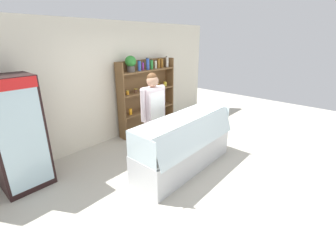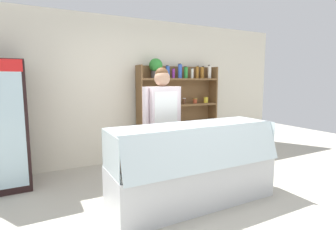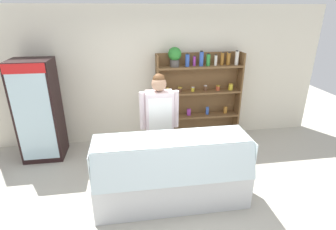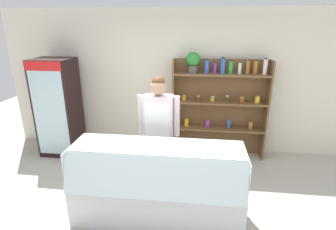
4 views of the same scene
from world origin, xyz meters
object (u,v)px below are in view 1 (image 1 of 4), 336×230
object	(u,v)px
deli_display_case	(184,152)
shelving_unit	(145,89)
shop_clerk	(153,109)
drinks_fridge	(17,134)

from	to	relation	value
deli_display_case	shelving_unit	bearing A→B (deg)	66.59
shelving_unit	shop_clerk	xyz separation A→B (m)	(-0.90, -1.19, -0.07)
drinks_fridge	shop_clerk	distance (m)	2.27
shop_clerk	deli_display_case	bearing A→B (deg)	-83.58
drinks_fridge	shelving_unit	world-z (taller)	shelving_unit
drinks_fridge	shelving_unit	distance (m)	2.98
drinks_fridge	shelving_unit	bearing A→B (deg)	5.16
shelving_unit	shop_clerk	world-z (taller)	shelving_unit
drinks_fridge	shop_clerk	world-z (taller)	drinks_fridge
shop_clerk	shelving_unit	bearing A→B (deg)	52.98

